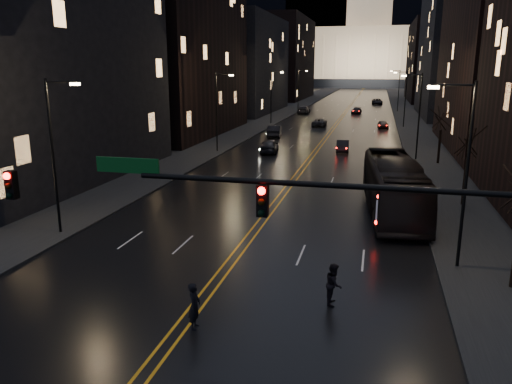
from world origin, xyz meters
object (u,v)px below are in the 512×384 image
Objects in this scene: bus at (394,186)px; pedestrian_a at (194,306)px; pedestrian_b at (334,284)px; oncoming_car_b at (274,131)px; oncoming_car_a at (269,146)px; traffic_signal at (341,222)px; receding_car_a at (343,146)px.

pedestrian_a is (-7.57, -17.62, -0.93)m from bus.
oncoming_car_b is at bearing 15.12° from pedestrian_b.
pedestrian_a is at bearing 91.65° from oncoming_car_a.
traffic_signal is 9.47× the size of pedestrian_a.
pedestrian_b is at bearing -61.31° from pedestrian_a.
pedestrian_b is (-0.47, 4.84, -4.22)m from traffic_signal.
oncoming_car_b is at bearing 108.40° from bus.
receding_car_a is at bearing 127.40° from oncoming_car_b.
oncoming_car_b is 2.79× the size of pedestrian_a.
pedestrian_a is at bearing 91.20° from oncoming_car_b.
bus is 7.47× the size of pedestrian_b.
pedestrian_a reaches higher than pedestrian_b.
pedestrian_a is 5.89m from pedestrian_b.
pedestrian_b is (10.50, -36.16, 0.09)m from oncoming_car_a.
traffic_signal reaches higher than bus.
oncoming_car_b is 53.18m from pedestrian_a.
bus reaches higher than receding_car_a.
traffic_signal is at bearing -89.33° from receding_car_a.
oncoming_car_b is at bearing -87.49° from oncoming_car_a.
oncoming_car_b is at bearing 3.31° from pedestrian_a.
oncoming_car_b is 2.88× the size of pedestrian_b.
bus is 3.25× the size of receding_car_a.
bus is (2.20, 19.19, -3.26)m from traffic_signal.
traffic_signal is 1.31× the size of bus.
pedestrian_a is (5.60, -39.43, 0.11)m from oncoming_car_a.
traffic_signal reaches higher than pedestrian_b.
traffic_signal is 6.99m from pedestrian_a.
traffic_signal is at bearing 98.55° from oncoming_car_a.
pedestrian_b reaches higher than receding_car_a.
bus reaches higher than oncoming_car_b.
traffic_signal is 44.11m from receding_car_a.
oncoming_car_a is at bearing -164.07° from receding_car_a.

